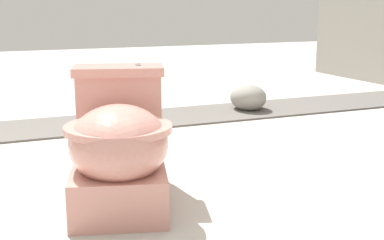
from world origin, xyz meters
TOP-DOWN VIEW (x-y plane):
  - ground_plane at (0.00, 0.00)m, footprint 14.00×14.00m
  - gravel_strip at (-1.34, 0.50)m, footprint 0.56×8.00m
  - toilet at (0.04, 0.00)m, footprint 0.71×0.53m
  - boulder_near at (-1.36, 1.33)m, footprint 0.35×0.30m

SIDE VIEW (x-z plane):
  - ground_plane at x=0.00m, z-range 0.00..0.00m
  - gravel_strip at x=-1.34m, z-range 0.00..0.01m
  - boulder_near at x=-1.36m, z-range 0.00..0.19m
  - toilet at x=0.04m, z-range -0.04..0.48m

